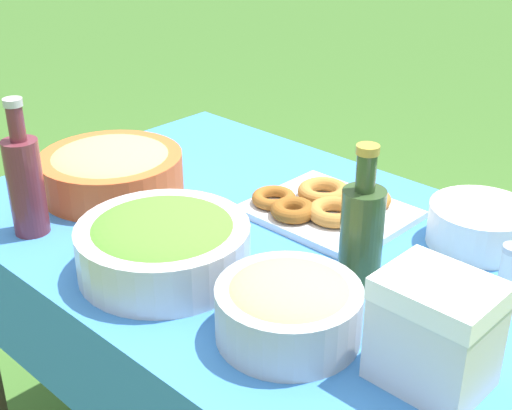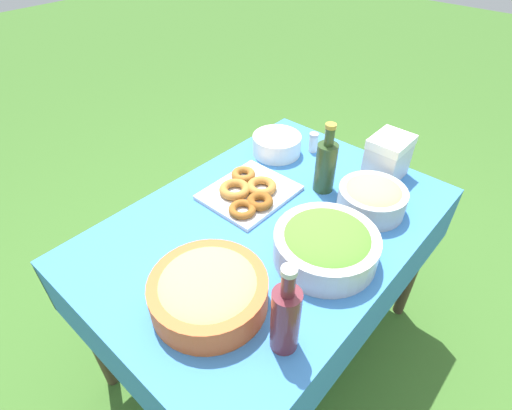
% 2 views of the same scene
% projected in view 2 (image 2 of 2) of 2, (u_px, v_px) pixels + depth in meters
% --- Properties ---
extents(ground_plane, '(14.00, 14.00, 0.00)m').
position_uv_depth(ground_plane, '(266.00, 342.00, 1.88)').
color(ground_plane, '#3D6B28').
extents(picnic_table, '(1.28, 0.89, 0.77)m').
position_uv_depth(picnic_table, '(269.00, 243.00, 1.46)').
color(picnic_table, '#387AC6').
rests_on(picnic_table, ground_plane).
extents(salad_bowl, '(0.33, 0.33, 0.12)m').
position_uv_depth(salad_bowl, '(326.00, 244.00, 1.23)').
color(salad_bowl, silver).
rests_on(salad_bowl, picnic_table).
extents(pasta_bowl, '(0.24, 0.24, 0.11)m').
position_uv_depth(pasta_bowl, '(372.00, 197.00, 1.41)').
color(pasta_bowl, '#B2B7BC').
rests_on(pasta_bowl, picnic_table).
extents(donut_platter, '(0.33, 0.29, 0.05)m').
position_uv_depth(donut_platter, '(249.00, 192.00, 1.50)').
color(donut_platter, silver).
rests_on(donut_platter, picnic_table).
extents(plate_stack, '(0.21, 0.21, 0.08)m').
position_uv_depth(plate_stack, '(277.00, 145.00, 1.72)').
color(plate_stack, white).
rests_on(plate_stack, picnic_table).
extents(olive_oil_bottle, '(0.08, 0.08, 0.28)m').
position_uv_depth(olive_oil_bottle, '(326.00, 165.00, 1.47)').
color(olive_oil_bottle, '#2D4723').
rests_on(olive_oil_bottle, picnic_table).
extents(wine_bottle, '(0.07, 0.07, 0.29)m').
position_uv_depth(wine_bottle, '(286.00, 317.00, 0.96)').
color(wine_bottle, maroon).
rests_on(wine_bottle, picnic_table).
extents(bread_bowl, '(0.33, 0.33, 0.11)m').
position_uv_depth(bread_bowl, '(209.00, 290.00, 1.09)').
color(bread_bowl, '#E05B28').
rests_on(bread_bowl, picnic_table).
extents(cooler_box, '(0.17, 0.13, 0.18)m').
position_uv_depth(cooler_box, '(388.00, 157.00, 1.55)').
color(cooler_box, silver).
rests_on(cooler_box, picnic_table).
extents(salt_shaker, '(0.04, 0.04, 0.09)m').
position_uv_depth(salt_shaker, '(313.00, 142.00, 1.73)').
color(salt_shaker, white).
rests_on(salt_shaker, picnic_table).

